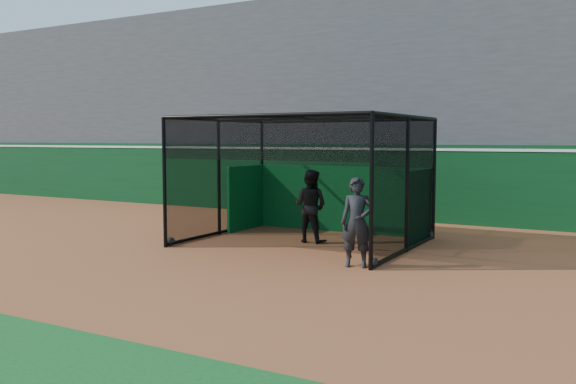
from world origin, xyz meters
The scene contains 6 objects.
ground centered at (0.00, 0.00, 0.00)m, with size 120.00×120.00×0.00m, color #96502B.
outfield_wall centered at (0.00, 8.50, 1.29)m, with size 50.00×0.50×2.50m.
grandstand centered at (0.00, 12.27, 4.48)m, with size 50.00×7.85×8.95m.
batting_cage centered at (0.32, 3.03, 1.60)m, with size 5.52×4.68×3.21m.
batter centered at (0.40, 3.16, 0.95)m, with size 0.92×0.72×1.89m, color black.
on_deck_player centered at (2.66, 0.88, 0.94)m, with size 0.79×0.63×1.89m.
Camera 1 is at (7.54, -10.86, 2.69)m, focal length 38.00 mm.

